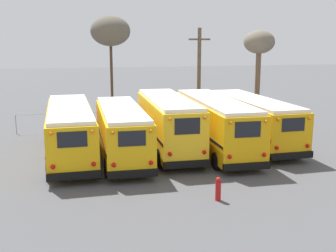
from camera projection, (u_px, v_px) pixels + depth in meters
ground_plane at (169, 153)px, 25.62m from camera, size 160.00×160.00×0.00m
school_bus_0 at (70, 129)px, 24.32m from camera, size 2.93×10.69×3.03m
school_bus_1 at (122, 130)px, 24.20m from camera, size 2.53×9.54×2.98m
school_bus_2 at (168, 122)px, 25.53m from camera, size 2.54×9.43×3.34m
school_bus_3 at (215, 123)px, 25.93m from camera, size 2.59×10.68×3.20m
school_bus_4 at (252, 119)px, 27.51m from camera, size 2.95×10.36×3.02m
utility_pole at (199, 74)px, 34.72m from camera, size 1.80×0.30×7.68m
bare_tree_0 at (259, 46)px, 34.17m from camera, size 2.52×2.52×7.50m
bare_tree_1 at (110, 32)px, 36.81m from camera, size 3.48×3.48×8.78m
fence_line at (149, 116)px, 32.46m from camera, size 19.66×0.06×1.42m
fire_hydrant at (218, 189)px, 17.93m from camera, size 0.24×0.24×1.03m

